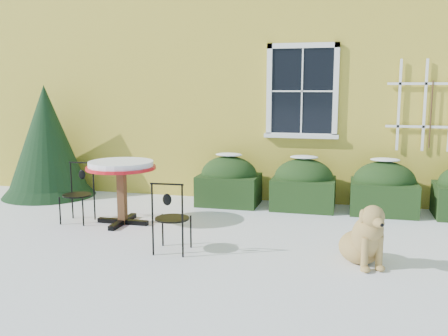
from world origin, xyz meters
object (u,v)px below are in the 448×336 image
(patio_chair_near, at_px, (171,217))
(bistro_table, at_px, (121,172))
(patio_chair_far, at_px, (78,193))
(dog, at_px, (365,239))
(evergreen_shrub, at_px, (47,152))

(patio_chair_near, bearing_deg, bistro_table, -45.24)
(patio_chair_far, xyz_separation_m, dog, (4.20, -0.92, -0.14))
(bistro_table, bearing_deg, dog, -15.22)
(evergreen_shrub, distance_m, dog, 6.26)
(bistro_table, bearing_deg, patio_chair_far, -177.54)
(evergreen_shrub, xyz_separation_m, patio_chair_far, (1.53, -1.54, -0.39))
(patio_chair_near, relative_size, patio_chair_far, 1.00)
(evergreen_shrub, bearing_deg, patio_chair_near, -37.10)
(evergreen_shrub, height_order, bistro_table, evergreen_shrub)
(patio_chair_far, bearing_deg, dog, -14.54)
(evergreen_shrub, bearing_deg, dog, -23.24)
(bistro_table, height_order, patio_chair_far, bistro_table)
(evergreen_shrub, height_order, dog, evergreen_shrub)
(patio_chair_near, xyz_separation_m, patio_chair_far, (-1.88, 1.04, -0.00))
(evergreen_shrub, xyz_separation_m, bistro_table, (2.24, -1.51, -0.04))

